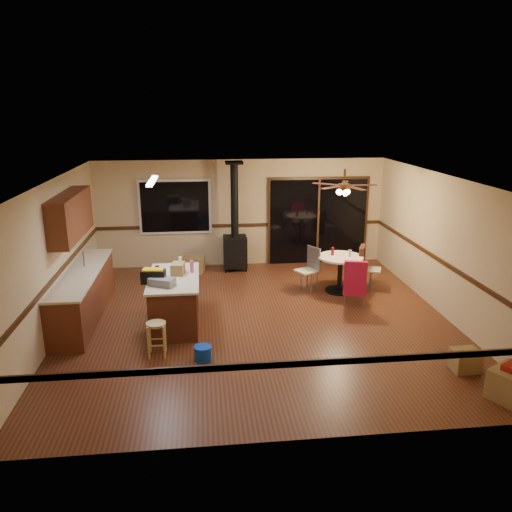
{
  "coord_description": "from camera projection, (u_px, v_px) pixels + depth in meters",
  "views": [
    {
      "loc": [
        -0.97,
        -8.44,
        3.77
      ],
      "look_at": [
        0.0,
        0.3,
        1.15
      ],
      "focal_mm": 35.0,
      "sensor_mm": 36.0,
      "label": 1
    }
  ],
  "objects": [
    {
      "name": "window",
      "position": [
        175.0,
        207.0,
        11.91
      ],
      "size": [
        1.72,
        0.1,
        1.32
      ],
      "primitive_type": "cube",
      "color": "black",
      "rests_on": "ground"
    },
    {
      "name": "wall_back",
      "position": [
        242.0,
        213.0,
        12.18
      ],
      "size": [
        7.0,
        0.0,
        7.0
      ],
      "primitive_type": "plane",
      "rotation": [
        1.57,
        0.0,
        0.0
      ],
      "color": "tan",
      "rests_on": "ground"
    },
    {
      "name": "chair_near",
      "position": [
        355.0,
        278.0,
        9.67
      ],
      "size": [
        0.53,
        0.55,
        0.7
      ],
      "color": "tan",
      "rests_on": "ground"
    },
    {
      "name": "bar_stool",
      "position": [
        157.0,
        339.0,
        7.84
      ],
      "size": [
        0.31,
        0.31,
        0.56
      ],
      "primitive_type": "cylinder",
      "rotation": [
        0.0,
        0.0,
        0.0
      ],
      "color": "tan",
      "rests_on": "floor"
    },
    {
      "name": "toolbox_yellow_lid",
      "position": [
        153.0,
        270.0,
        8.45
      ],
      "size": [
        0.36,
        0.22,
        0.03
      ],
      "primitive_type": "cube",
      "rotation": [
        0.0,
        0.0,
        -0.12
      ],
      "color": "gold",
      "rests_on": "toolbox_black"
    },
    {
      "name": "wood_stove",
      "position": [
        235.0,
        241.0,
        11.9
      ],
      "size": [
        0.55,
        0.5,
        2.52
      ],
      "color": "black",
      "rests_on": "ground"
    },
    {
      "name": "kitchen_island",
      "position": [
        175.0,
        301.0,
        8.93
      ],
      "size": [
        0.88,
        1.68,
        0.9
      ],
      "color": "#512414",
      "rests_on": "ground"
    },
    {
      "name": "wall_left",
      "position": [
        54.0,
        259.0,
        8.48
      ],
      "size": [
        0.0,
        7.0,
        7.0
      ],
      "primitive_type": "plane",
      "rotation": [
        1.57,
        0.0,
        1.57
      ],
      "color": "tan",
      "rests_on": "ground"
    },
    {
      "name": "toolbox_black",
      "position": [
        154.0,
        277.0,
        8.48
      ],
      "size": [
        0.43,
        0.26,
        0.22
      ],
      "primitive_type": "cube",
      "rotation": [
        0.0,
        0.0,
        -0.12
      ],
      "color": "black",
      "rests_on": "kitchen_island"
    },
    {
      "name": "bottle_pink",
      "position": [
        192.0,
        267.0,
        9.02
      ],
      "size": [
        0.09,
        0.09,
        0.22
      ],
      "primitive_type": "cylinder",
      "rotation": [
        0.0,
        0.0,
        0.4
      ],
      "color": "#D84C8C",
      "rests_on": "kitchen_island"
    },
    {
      "name": "box_corner_a",
      "position": [
        512.0,
        384.0,
        6.68
      ],
      "size": [
        0.71,
        0.68,
        0.42
      ],
      "primitive_type": "cube",
      "rotation": [
        0.0,
        0.0,
        0.51
      ],
      "color": "olive",
      "rests_on": "floor"
    },
    {
      "name": "chair_right",
      "position": [
        363.0,
        262.0,
        10.67
      ],
      "size": [
        0.59,
        0.57,
        0.7
      ],
      "color": "tan",
      "rests_on": "ground"
    },
    {
      "name": "bottle_dark",
      "position": [
        157.0,
        273.0,
        8.65
      ],
      "size": [
        0.09,
        0.09,
        0.25
      ],
      "primitive_type": "cylinder",
      "rotation": [
        0.0,
        0.0,
        -0.39
      ],
      "color": "black",
      "rests_on": "kitchen_island"
    },
    {
      "name": "glass_red",
      "position": [
        333.0,
        251.0,
        10.5
      ],
      "size": [
        0.08,
        0.08,
        0.17
      ],
      "primitive_type": "cylinder",
      "rotation": [
        0.0,
        0.0,
        0.34
      ],
      "color": "#590C14",
      "rests_on": "dining_table"
    },
    {
      "name": "box_on_island",
      "position": [
        178.0,
        269.0,
        8.95
      ],
      "size": [
        0.26,
        0.33,
        0.2
      ],
      "primitive_type": "cube",
      "rotation": [
        0.0,
        0.0,
        -0.14
      ],
      "color": "olive",
      "rests_on": "kitchen_island"
    },
    {
      "name": "countertop",
      "position": [
        81.0,
        273.0,
        9.11
      ],
      "size": [
        0.64,
        3.04,
        0.04
      ],
      "primitive_type": "cube",
      "color": "beige",
      "rests_on": "lower_cabinets"
    },
    {
      "name": "bottle_white",
      "position": [
        180.0,
        262.0,
        9.35
      ],
      "size": [
        0.08,
        0.08,
        0.19
      ],
      "primitive_type": "cylinder",
      "rotation": [
        0.0,
        0.0,
        -0.27
      ],
      "color": "white",
      "rests_on": "kitchen_island"
    },
    {
      "name": "wall_right",
      "position": [
        446.0,
        247.0,
        9.22
      ],
      "size": [
        0.0,
        7.0,
        7.0
      ],
      "primitive_type": "plane",
      "rotation": [
        1.57,
        0.0,
        -1.57
      ],
      "color": "tan",
      "rests_on": "ground"
    },
    {
      "name": "lower_cabinets",
      "position": [
        83.0,
        296.0,
        9.23
      ],
      "size": [
        0.6,
        3.0,
        0.86
      ],
      "primitive_type": "cube",
      "color": "#5F2C18",
      "rests_on": "ground"
    },
    {
      "name": "blue_bucket",
      "position": [
        203.0,
        353.0,
        7.73
      ],
      "size": [
        0.34,
        0.34,
        0.23
      ],
      "primitive_type": "cylinder",
      "rotation": [
        0.0,
        0.0,
        0.28
      ],
      "color": "#0D42BE",
      "rests_on": "floor"
    },
    {
      "name": "dining_table",
      "position": [
        340.0,
        268.0,
        10.52
      ],
      "size": [
        0.95,
        0.95,
        0.78
      ],
      "color": "black",
      "rests_on": "ground"
    },
    {
      "name": "fluorescent_strip",
      "position": [
        152.0,
        181.0,
        8.58
      ],
      "size": [
        0.1,
        1.2,
        0.04
      ],
      "primitive_type": "cube",
      "color": "white",
      "rests_on": "ceiling"
    },
    {
      "name": "toolbox_grey",
      "position": [
        162.0,
        282.0,
        8.37
      ],
      "size": [
        0.48,
        0.39,
        0.13
      ],
      "primitive_type": "cube",
      "rotation": [
        0.0,
        0.0,
        -0.43
      ],
      "color": "slate",
      "rests_on": "kitchen_island"
    },
    {
      "name": "floor",
      "position": [
        258.0,
        320.0,
        9.22
      ],
      "size": [
        7.0,
        7.0,
        0.0
      ],
      "primitive_type": "plane",
      "color": "#522816",
      "rests_on": "ground"
    },
    {
      "name": "box_corner_b",
      "position": [
        465.0,
        360.0,
        7.43
      ],
      "size": [
        0.4,
        0.35,
        0.32
      ],
      "primitive_type": "cube",
      "rotation": [
        0.0,
        0.0,
        0.02
      ],
      "color": "olive",
      "rests_on": "floor"
    },
    {
      "name": "glass_cream",
      "position": [
        350.0,
        253.0,
        10.4
      ],
      "size": [
        0.08,
        0.08,
        0.15
      ],
      "primitive_type": "cylinder",
      "rotation": [
        0.0,
        0.0,
        0.23
      ],
      "color": "beige",
      "rests_on": "dining_table"
    },
    {
      "name": "ceiling",
      "position": [
        258.0,
        179.0,
        8.48
      ],
      "size": [
        7.0,
        7.0,
        0.0
      ],
      "primitive_type": "plane",
      "rotation": [
        3.14,
        0.0,
        0.0
      ],
      "color": "silver",
      "rests_on": "ground"
    },
    {
      "name": "upper_cabinets",
      "position": [
        71.0,
        216.0,
        8.99
      ],
      "size": [
        0.35,
        2.0,
        0.8
      ],
      "primitive_type": "cube",
      "color": "#5F2C18",
      "rests_on": "ground"
    },
    {
      "name": "box_under_window",
      "position": [
        194.0,
        264.0,
        11.87
      ],
      "size": [
        0.54,
        0.47,
        0.38
      ],
      "primitive_type": "cube",
      "rotation": [
        0.0,
        0.0,
        -0.2
      ],
      "color": "olive",
      "rests_on": "floor"
    },
    {
      "name": "wall_front",
      "position": [
        294.0,
        340.0,
        5.51
      ],
      "size": [
        7.0,
        0.0,
        7.0
      ],
      "primitive_type": "plane",
      "rotation": [
        -1.57,
        0.0,
        0.0
      ],
      "color": "tan",
      "rests_on": "ground"
    },
    {
      "name": "chair_left",
      "position": [
        310.0,
        264.0,
        10.58
      ],
      "size": [
        0.54,
        0.54,
        0.51
      ],
      "color": "tan",
      "rests_on": "ground"
    },
    {
      "name": "chair_rail",
      "position": [
        258.0,
        269.0,
        8.93
      ],
      "size": [
        7.0,
        7.0,
        0.08
      ],
      "primitive_type": null,
      "color": "#39200E",
      "rests_on": "ground"
    },
    {
      "name": "sliding_door",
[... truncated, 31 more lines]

